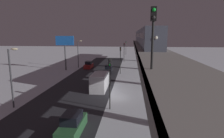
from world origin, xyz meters
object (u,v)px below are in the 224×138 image
(sedan_green_2, at_px, (72,125))
(box_truck, at_px, (100,81))
(subway_train, at_px, (143,36))
(traffic_light_mid, at_px, (120,56))
(traffic_light_far, at_px, (124,49))
(sedan_red, at_px, (89,65))
(traffic_light_near, at_px, (110,77))
(commercial_billboard, at_px, (65,44))
(sedan_black, at_px, (109,70))
(traffic_light_distant, at_px, (126,46))
(rail_signal, at_px, (153,27))

(sedan_green_2, relative_size, box_truck, 0.64)
(subway_train, bearing_deg, sedan_green_2, 76.79)
(traffic_light_mid, bearing_deg, traffic_light_far, -90.00)
(traffic_light_mid, bearing_deg, box_truck, 77.97)
(subway_train, distance_m, sedan_green_2, 38.47)
(sedan_red, bearing_deg, sedan_green_2, 100.38)
(box_truck, relative_size, traffic_light_mid, 1.16)
(traffic_light_near, distance_m, commercial_billboard, 29.28)
(traffic_light_mid, distance_m, commercial_billboard, 15.28)
(sedan_red, height_order, traffic_light_mid, traffic_light_mid)
(subway_train, xyz_separation_m, sedan_green_2, (8.60, 36.64, -7.94))
(traffic_light_far, height_order, commercial_billboard, commercial_billboard)
(sedan_black, xyz_separation_m, sedan_green_2, (0.00, 28.69, 0.01))
(commercial_billboard, bearing_deg, traffic_light_distant, -110.17)
(subway_train, bearing_deg, traffic_light_far, -66.03)
(sedan_red, distance_m, traffic_light_mid, 12.22)
(traffic_light_mid, height_order, traffic_light_distant, same)
(traffic_light_mid, relative_size, traffic_light_far, 1.00)
(subway_train, height_order, sedan_black, subway_train)
(subway_train, distance_m, traffic_light_far, 14.74)
(sedan_black, bearing_deg, traffic_light_near, -82.68)
(subway_train, xyz_separation_m, traffic_light_mid, (5.70, 8.86, -4.55))
(rail_signal, height_order, sedan_black, rail_signal)
(box_truck, bearing_deg, sedan_black, -89.16)
(sedan_black, bearing_deg, box_truck, -89.16)
(traffic_light_far, bearing_deg, traffic_light_mid, 90.00)
(traffic_light_distant, bearing_deg, commercial_billboard, 69.83)
(traffic_light_mid, relative_size, traffic_light_distant, 1.00)
(rail_signal, bearing_deg, traffic_light_distant, -87.00)
(sedan_red, distance_m, box_truck, 20.90)
(traffic_light_far, height_order, traffic_light_distant, same)
(sedan_black, bearing_deg, traffic_light_far, 82.05)
(rail_signal, distance_m, commercial_billboard, 39.64)
(sedan_red, bearing_deg, traffic_light_far, -122.63)
(subway_train, distance_m, traffic_light_near, 31.40)
(subway_train, bearing_deg, sedan_black, 42.76)
(subway_train, relative_size, sedan_green_2, 11.74)
(sedan_black, distance_m, box_truck, 13.60)
(box_truck, bearing_deg, rail_signal, 109.47)
(box_truck, xyz_separation_m, traffic_light_mid, (-2.70, -12.67, 2.85))
(traffic_light_near, height_order, traffic_light_distant, same)
(rail_signal, xyz_separation_m, traffic_light_far, (3.91, -53.05, -5.49))
(subway_train, height_order, traffic_light_far, subway_train)
(sedan_red, xyz_separation_m, box_truck, (-6.60, 19.83, 0.55))
(subway_train, distance_m, commercial_billboard, 21.09)
(sedan_black, xyz_separation_m, traffic_light_distant, (-2.90, -42.45, 3.41))
(traffic_light_near, bearing_deg, sedan_black, -82.68)
(subway_train, relative_size, traffic_light_distant, 8.67)
(sedan_red, bearing_deg, traffic_light_distant, -104.41)
(subway_train, xyz_separation_m, sedan_black, (8.60, 7.95, -7.96))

